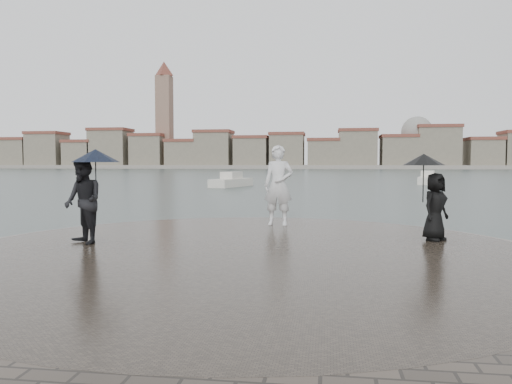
# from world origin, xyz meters

# --- Properties ---
(ground) EXTENTS (400.00, 400.00, 0.00)m
(ground) POSITION_xyz_m (0.00, 0.00, 0.00)
(ground) COLOR #2B3835
(ground) RESTS_ON ground
(kerb_ring) EXTENTS (12.50, 12.50, 0.32)m
(kerb_ring) POSITION_xyz_m (0.00, 3.50, 0.16)
(kerb_ring) COLOR gray
(kerb_ring) RESTS_ON ground
(quay_tip) EXTENTS (11.90, 11.90, 0.36)m
(quay_tip) POSITION_xyz_m (0.00, 3.50, 0.18)
(quay_tip) COLOR #2D261E
(quay_tip) RESTS_ON ground
(statue) EXTENTS (0.85, 0.60, 2.24)m
(statue) POSITION_xyz_m (0.23, 7.56, 1.48)
(statue) COLOR white
(statue) RESTS_ON quay_tip
(visitor_left) EXTENTS (1.33, 1.17, 2.04)m
(visitor_left) POSITION_xyz_m (-3.56, 3.78, 1.48)
(visitor_left) COLOR black
(visitor_left) RESTS_ON quay_tip
(visitor_right) EXTENTS (1.15, 1.01, 1.95)m
(visitor_right) POSITION_xyz_m (3.92, 5.35, 1.44)
(visitor_right) COLOR black
(visitor_right) RESTS_ON quay_tip
(far_skyline) EXTENTS (260.00, 20.00, 37.00)m
(far_skyline) POSITION_xyz_m (-6.29, 160.71, 5.61)
(far_skyline) COLOR gray
(far_skyline) RESTS_ON ground
(boats) EXTENTS (21.00, 14.14, 1.50)m
(boats) POSITION_xyz_m (2.30, 40.53, 0.38)
(boats) COLOR silver
(boats) RESTS_ON ground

